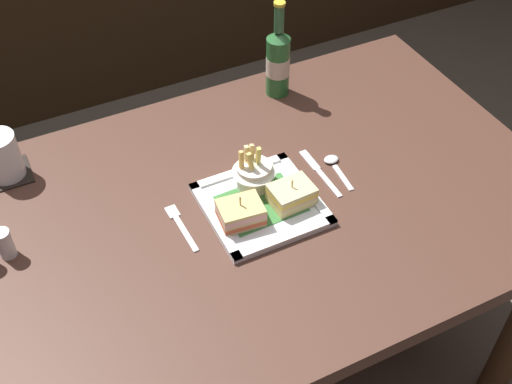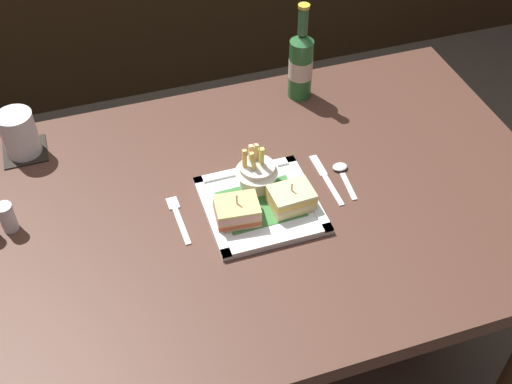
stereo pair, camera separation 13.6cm
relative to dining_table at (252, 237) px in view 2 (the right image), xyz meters
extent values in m
plane|color=#585146|center=(0.00, 0.00, -0.62)|extent=(6.00, 6.00, 0.00)
cube|color=#482D23|center=(0.00, 0.00, 0.09)|extent=(1.36, 0.86, 0.04)
cylinder|color=#53371B|center=(-0.60, 0.35, -0.27)|extent=(0.08, 0.08, 0.69)
cylinder|color=#4F3A1F|center=(0.60, 0.35, -0.27)|extent=(0.08, 0.08, 0.69)
cube|color=white|center=(0.01, -0.02, 0.12)|extent=(0.24, 0.24, 0.01)
cube|color=#347235|center=(0.01, -0.02, 0.12)|extent=(0.17, 0.14, 0.00)
cube|color=white|center=(0.01, -0.13, 0.13)|extent=(0.24, 0.02, 0.01)
cube|color=white|center=(0.01, 0.09, 0.13)|extent=(0.24, 0.02, 0.01)
cube|color=white|center=(-0.09, -0.02, 0.13)|extent=(0.02, 0.24, 0.01)
cube|color=white|center=(0.12, -0.02, 0.13)|extent=(0.02, 0.24, 0.01)
cube|color=tan|center=(-0.05, -0.04, 0.13)|extent=(0.10, 0.08, 0.01)
cube|color=#C75230|center=(-0.05, -0.04, 0.14)|extent=(0.10, 0.08, 0.01)
cube|color=tan|center=(-0.05, -0.04, 0.15)|extent=(0.10, 0.08, 0.01)
cube|color=#E7A196|center=(-0.05, -0.04, 0.16)|extent=(0.10, 0.08, 0.01)
cube|color=#D3B76F|center=(-0.05, -0.04, 0.17)|extent=(0.10, 0.08, 0.01)
cylinder|color=tan|center=(-0.05, -0.04, 0.16)|extent=(0.00, 0.00, 0.07)
cube|color=#DAC284|center=(0.07, -0.04, 0.13)|extent=(0.09, 0.07, 0.01)
cube|color=#E8D07E|center=(0.07, -0.04, 0.14)|extent=(0.09, 0.07, 0.01)
cube|color=#DBB47D|center=(0.07, -0.04, 0.15)|extent=(0.09, 0.07, 0.01)
cube|color=#E5BF48|center=(0.07, -0.04, 0.16)|extent=(0.09, 0.07, 0.01)
cube|color=beige|center=(0.07, -0.04, 0.17)|extent=(0.09, 0.07, 0.01)
cylinder|color=tan|center=(0.07, -0.04, 0.16)|extent=(0.00, 0.00, 0.07)
cylinder|color=white|center=(0.03, 0.04, 0.15)|extent=(0.08, 0.08, 0.06)
cone|color=white|center=(0.03, 0.04, 0.18)|extent=(0.10, 0.10, 0.03)
cube|color=#E1D061|center=(0.04, 0.04, 0.20)|extent=(0.01, 0.02, 0.08)
cube|color=#E7CD88|center=(0.02, 0.06, 0.19)|extent=(0.01, 0.01, 0.07)
cube|color=#E5B461|center=(0.00, 0.05, 0.19)|extent=(0.01, 0.01, 0.07)
cube|color=#E9CC64|center=(0.02, 0.03, 0.19)|extent=(0.02, 0.02, 0.07)
cube|color=#EDCC89|center=(0.02, 0.05, 0.19)|extent=(0.03, 0.02, 0.07)
cube|color=#DBBD5D|center=(0.03, 0.06, 0.18)|extent=(0.01, 0.01, 0.06)
cylinder|color=#276730|center=(0.24, 0.33, 0.19)|extent=(0.06, 0.06, 0.16)
cone|color=#2B6734|center=(0.24, 0.33, 0.28)|extent=(0.06, 0.06, 0.02)
cylinder|color=#2B5E37|center=(0.24, 0.33, 0.33)|extent=(0.02, 0.02, 0.07)
cylinder|color=gold|center=(0.24, 0.33, 0.37)|extent=(0.03, 0.03, 0.01)
cylinder|color=beige|center=(0.24, 0.33, 0.20)|extent=(0.06, 0.06, 0.05)
cube|color=black|center=(-0.46, 0.32, 0.12)|extent=(0.10, 0.10, 0.00)
cylinder|color=silver|center=(-0.46, 0.32, 0.17)|extent=(0.08, 0.08, 0.11)
cylinder|color=silver|center=(-0.46, 0.32, 0.14)|extent=(0.07, 0.07, 0.04)
cube|color=silver|center=(-0.16, -0.02, 0.12)|extent=(0.02, 0.11, 0.00)
cube|color=silver|center=(-0.16, 0.05, 0.12)|extent=(0.03, 0.04, 0.00)
cube|color=silver|center=(0.18, -0.02, 0.12)|extent=(0.01, 0.10, 0.00)
cube|color=silver|center=(0.18, 0.06, 0.12)|extent=(0.02, 0.07, 0.00)
cube|color=silver|center=(0.22, -0.02, 0.12)|extent=(0.02, 0.09, 0.00)
ellipsoid|color=silver|center=(0.23, 0.04, 0.12)|extent=(0.03, 0.03, 0.01)
cylinder|color=silver|center=(-0.50, 0.09, 0.14)|extent=(0.03, 0.03, 0.06)
cylinder|color=#33321A|center=(-0.50, 0.09, 0.13)|extent=(0.03, 0.03, 0.03)
cylinder|color=silver|center=(-0.50, 0.09, 0.18)|extent=(0.03, 0.03, 0.01)
camera|label=1|loc=(-0.42, -0.88, 1.13)|focal=45.49mm
camera|label=2|loc=(-0.30, -0.93, 1.13)|focal=45.49mm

